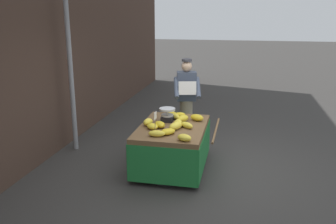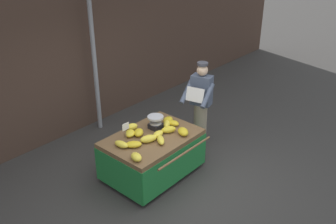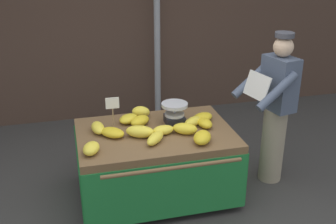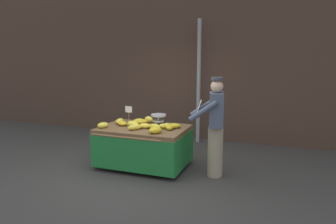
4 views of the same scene
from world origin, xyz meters
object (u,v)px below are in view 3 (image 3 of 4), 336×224
banana_bunch_2 (129,119)px  banana_bunch_8 (140,132)px  price_sign (112,106)px  banana_bunch_7 (98,128)px  banana_bunch_9 (185,129)px  banana_bunch_3 (193,122)px  vendor_person (275,109)px  banana_cart (155,149)px  banana_bunch_6 (163,130)px  street_pole (157,25)px  banana_bunch_11 (112,133)px  banana_bunch_0 (141,112)px  weighing_scale (175,113)px  banana_bunch_10 (205,123)px  banana_bunch_13 (202,137)px  banana_bunch_1 (91,148)px  banana_bunch_4 (202,118)px  banana_bunch_5 (155,138)px

banana_bunch_2 → banana_bunch_8: (0.06, -0.37, 0.01)m
price_sign → banana_bunch_8: 0.41m
banana_bunch_7 → banana_bunch_9: size_ratio=1.03×
banana_bunch_3 → vendor_person: vendor_person is taller
banana_cart → banana_bunch_6: (0.06, -0.08, 0.25)m
street_pole → banana_bunch_11: street_pole is taller
banana_bunch_0 → banana_bunch_2: bearing=-143.5°
weighing_scale → banana_bunch_11: bearing=-167.4°
banana_bunch_2 → street_pole: bearing=67.5°
banana_cart → banana_bunch_10: banana_bunch_10 is taller
banana_bunch_6 → vendor_person: bearing=3.0°
weighing_scale → price_sign: 0.66m
banana_bunch_3 → banana_bunch_13: banana_bunch_13 is taller
banana_bunch_1 → banana_bunch_13: banana_bunch_13 is taller
banana_cart → banana_bunch_7: size_ratio=6.22×
banana_bunch_4 → banana_bunch_10: size_ratio=1.24×
banana_bunch_0 → banana_bunch_10: 0.74m
banana_cart → banana_bunch_4: banana_bunch_4 is taller
banana_bunch_13 → banana_bunch_4: bearing=71.1°
banana_bunch_4 → banana_bunch_5: size_ratio=0.94×
banana_bunch_4 → banana_bunch_6: bearing=-157.3°
banana_bunch_0 → banana_cart: bearing=-80.2°
vendor_person → banana_bunch_3: bearing=176.9°
banana_bunch_9 → weighing_scale: bearing=98.2°
banana_bunch_0 → banana_bunch_7: size_ratio=0.77×
banana_bunch_3 → banana_bunch_11: size_ratio=0.93×
banana_bunch_1 → banana_bunch_5: banana_bunch_1 is taller
banana_bunch_6 → banana_bunch_3: bearing=18.4°
banana_cart → price_sign: bearing=153.8°
price_sign → banana_bunch_11: bearing=-100.4°
banana_bunch_2 → banana_bunch_4: bearing=-12.1°
banana_bunch_3 → banana_bunch_9: banana_bunch_9 is taller
banana_bunch_0 → banana_bunch_4: bearing=-24.6°
banana_bunch_9 → banana_bunch_10: (0.25, 0.10, -0.01)m
vendor_person → banana_bunch_0: bearing=163.4°
banana_bunch_10 → vendor_person: 0.82m
banana_bunch_10 → banana_bunch_13: banana_bunch_13 is taller
banana_bunch_2 → banana_bunch_11: 0.37m
banana_bunch_2 → banana_bunch_7: (-0.34, -0.16, 0.00)m
banana_bunch_3 → banana_bunch_1: bearing=-162.3°
banana_bunch_9 → banana_bunch_11: 0.73m
banana_bunch_13 → vendor_person: vendor_person is taller
banana_bunch_7 → banana_bunch_9: banana_bunch_9 is taller
weighing_scale → banana_bunch_8: 0.48m
banana_bunch_6 → banana_bunch_10: bearing=7.1°
banana_bunch_6 → banana_bunch_11: 0.51m
banana_bunch_3 → banana_bunch_5: bearing=-149.2°
weighing_scale → banana_bunch_2: size_ratio=1.22×
banana_bunch_1 → banana_bunch_3: (1.09, 0.35, -0.00)m
banana_bunch_1 → banana_bunch_4: bearing=19.5°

